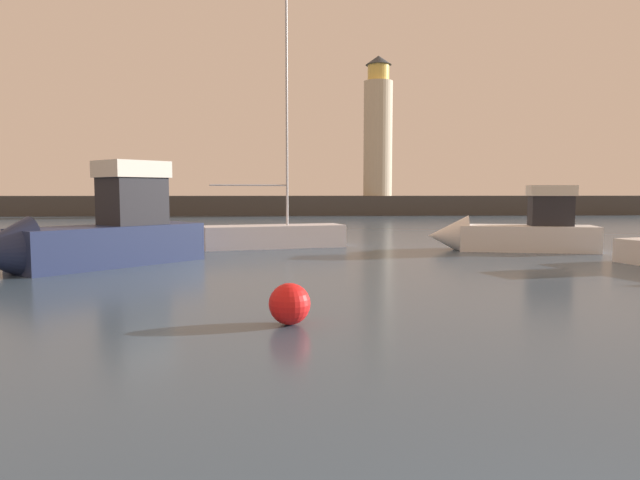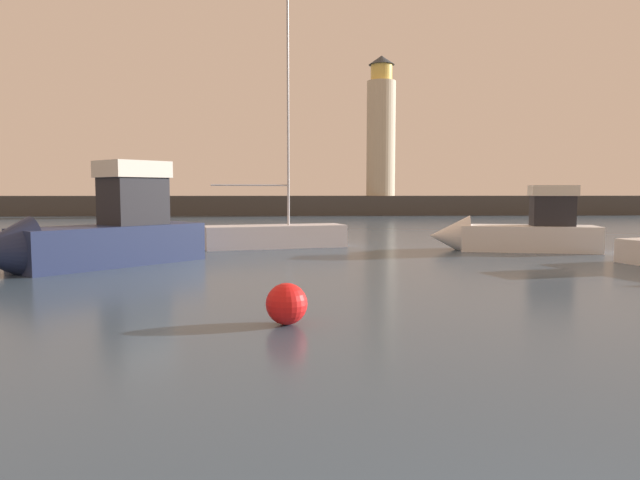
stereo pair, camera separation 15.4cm
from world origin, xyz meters
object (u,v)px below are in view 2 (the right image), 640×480
Objects in this scene: motorboat_1 at (511,232)px; motorboat_0 at (93,234)px; mooring_buoy at (287,304)px; sailboat_moored at (275,235)px; lighthouse at (381,130)px.

motorboat_0 is at bearing -164.07° from motorboat_1.
mooring_buoy is at bearing -125.09° from motorboat_1.
motorboat_1 is (17.93, 5.12, -0.33)m from motorboat_0.
motorboat_0 reaches higher than mooring_buoy.
sailboat_moored is at bearing 92.79° from mooring_buoy.
motorboat_0 is 12.35m from mooring_buoy.
lighthouse reaches higher than mooring_buoy.
sailboat_moored reaches higher than motorboat_1.
mooring_buoy is at bearing -100.38° from lighthouse.
lighthouse is at bearing 74.17° from sailboat_moored.
sailboat_moored is 17.15m from mooring_buoy.
lighthouse is 50.94m from motorboat_0.
motorboat_1 is 0.65× the size of sailboat_moored.
lighthouse reaches higher than sailboat_moored.
sailboat_moored reaches higher than mooring_buoy.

